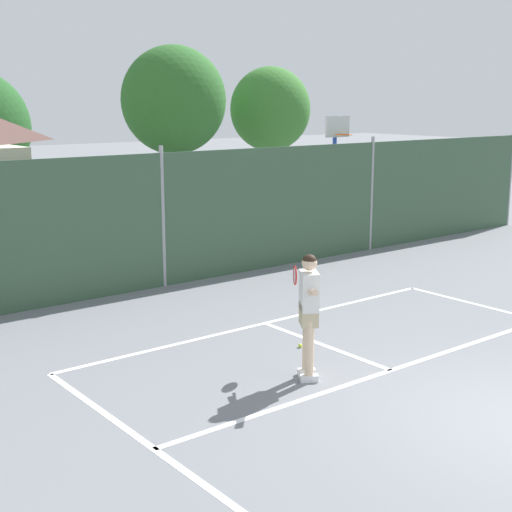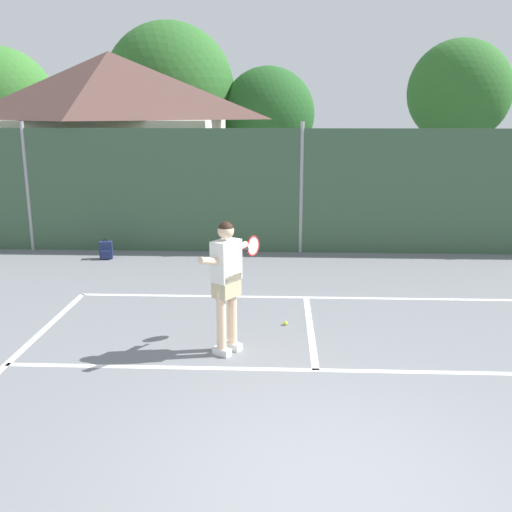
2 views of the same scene
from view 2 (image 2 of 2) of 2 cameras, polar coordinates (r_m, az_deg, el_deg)
name	(u,v)px [view 2 (image 2 of 2)]	position (r m, az deg, el deg)	size (l,w,h in m)	color
ground_plane	(332,492)	(5.54, 7.50, -22.11)	(120.00, 120.00, 0.00)	slate
court_markings	(326,450)	(6.07, 6.96, -18.50)	(8.30, 11.10, 0.01)	white
chainlink_fence	(301,192)	(13.59, 4.49, 6.36)	(26.09, 0.09, 3.05)	#38563D
clubhouse_building	(113,136)	(17.95, -13.96, 11.43)	(6.70, 5.68, 4.95)	beige
treeline_backdrop	(231,98)	(22.90, -2.46, 15.32)	(25.94, 4.46, 6.59)	brown
tennis_player	(227,275)	(7.82, -2.90, -1.93)	(0.76, 1.28, 1.85)	silver
tennis_ball	(286,323)	(9.15, 2.94, -6.63)	(0.07, 0.07, 0.07)	#CCE033
backpack_navy	(106,251)	(13.56, -14.59, 0.52)	(0.31, 0.29, 0.46)	navy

